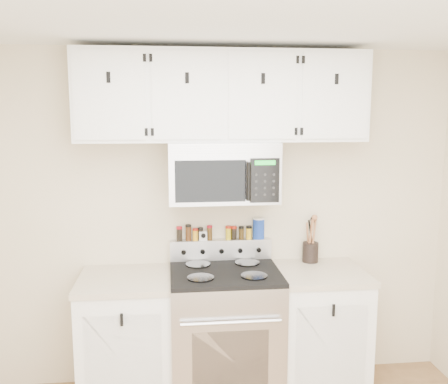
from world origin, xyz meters
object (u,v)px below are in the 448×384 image
(microwave, at_px, (223,172))
(salt_canister, at_px, (259,228))
(utensil_crock, at_px, (310,251))
(range, at_px, (225,333))

(microwave, height_order, salt_canister, microwave)
(utensil_crock, bearing_deg, salt_canister, 172.69)
(range, xyz_separation_m, salt_canister, (0.29, 0.28, 0.69))
(salt_canister, bearing_deg, utensil_crock, -7.31)
(microwave, distance_m, salt_canister, 0.56)
(microwave, distance_m, utensil_crock, 0.93)
(microwave, relative_size, utensil_crock, 2.18)
(microwave, xyz_separation_m, salt_canister, (0.29, 0.16, -0.45))
(range, xyz_separation_m, utensil_crock, (0.68, 0.23, 0.52))
(range, distance_m, utensil_crock, 0.89)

